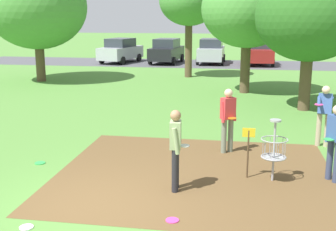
% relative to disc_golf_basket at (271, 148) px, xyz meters
% --- Properties ---
extents(ground_plane, '(160.00, 160.00, 0.00)m').
position_rel_disc_golf_basket_xyz_m(ground_plane, '(-3.43, -2.00, -0.75)').
color(ground_plane, '#518438').
extents(dirt_tee_pad, '(6.28, 5.58, 0.01)m').
position_rel_disc_golf_basket_xyz_m(dirt_tee_pad, '(-1.67, 0.15, -0.75)').
color(dirt_tee_pad, brown).
rests_on(dirt_tee_pad, ground).
extents(disc_golf_basket, '(0.98, 0.58, 1.39)m').
position_rel_disc_golf_basket_xyz_m(disc_golf_basket, '(0.00, 0.00, 0.00)').
color(disc_golf_basket, '#9E9EA3').
rests_on(disc_golf_basket, ground).
extents(player_foreground_watching, '(0.45, 0.48, 1.71)m').
position_rel_disc_golf_basket_xyz_m(player_foreground_watching, '(1.35, 0.20, 0.21)').
color(player_foreground_watching, '#384260').
rests_on(player_foreground_watching, ground).
extents(player_throwing, '(0.64, 1.05, 1.71)m').
position_rel_disc_golf_basket_xyz_m(player_throwing, '(1.59, 2.85, 0.23)').
color(player_throwing, tan).
rests_on(player_throwing, ground).
extents(player_waiting_left, '(0.46, 0.45, 1.71)m').
position_rel_disc_golf_basket_xyz_m(player_waiting_left, '(-1.00, 1.88, 0.21)').
color(player_waiting_left, slate).
rests_on(player_waiting_left, ground).
extents(player_waiting_right, '(0.41, 0.48, 1.71)m').
position_rel_disc_golf_basket_xyz_m(player_waiting_right, '(-1.97, -0.87, 0.21)').
color(player_waiting_right, '#232328').
rests_on(player_waiting_right, ground).
extents(frisbee_mid_grass, '(0.26, 0.26, 0.02)m').
position_rel_disc_golf_basket_xyz_m(frisbee_mid_grass, '(-5.52, 0.23, -0.74)').
color(frisbee_mid_grass, green).
rests_on(frisbee_mid_grass, ground).
extents(frisbee_far_left, '(0.24, 0.24, 0.02)m').
position_rel_disc_golf_basket_xyz_m(frisbee_far_left, '(-4.26, -2.93, -0.74)').
color(frisbee_far_left, white).
rests_on(frisbee_far_left, ground).
extents(frisbee_far_right, '(0.24, 0.24, 0.02)m').
position_rel_disc_golf_basket_xyz_m(frisbee_far_right, '(-1.83, -2.27, -0.74)').
color(frisbee_far_right, '#E53D99').
rests_on(frisbee_far_right, ground).
extents(tree_near_left, '(4.18, 4.18, 5.64)m').
position_rel_disc_golf_basket_xyz_m(tree_near_left, '(-0.48, 11.22, 3.09)').
color(tree_near_left, brown).
rests_on(tree_near_left, ground).
extents(tree_mid_left, '(3.42, 3.42, 5.86)m').
position_rel_disc_golf_basket_xyz_m(tree_mid_left, '(-3.71, 16.04, 3.60)').
color(tree_mid_left, brown).
rests_on(tree_mid_left, ground).
extents(tree_mid_center, '(5.33, 5.33, 6.28)m').
position_rel_disc_golf_basket_xyz_m(tree_mid_center, '(-11.55, 13.11, 3.25)').
color(tree_mid_center, brown).
rests_on(tree_mid_center, ground).
extents(tree_mid_right, '(4.00, 4.00, 5.26)m').
position_rel_disc_golf_basket_xyz_m(tree_mid_right, '(1.75, 7.70, 2.79)').
color(tree_mid_right, brown).
rests_on(tree_mid_right, ground).
extents(parking_lot_strip, '(36.00, 6.00, 0.01)m').
position_rel_disc_golf_basket_xyz_m(parking_lot_strip, '(-3.43, 23.35, -0.75)').
color(parking_lot_strip, '#4C4C51').
rests_on(parking_lot_strip, ground).
extents(parked_car_leftmost, '(2.77, 4.51, 1.84)m').
position_rel_disc_golf_basket_xyz_m(parked_car_leftmost, '(-9.78, 23.16, 0.17)').
color(parked_car_leftmost, '#B2B7BC').
rests_on(parked_car_leftmost, ground).
extents(parked_car_center_left, '(2.29, 4.36, 1.84)m').
position_rel_disc_golf_basket_xyz_m(parked_car_center_left, '(-6.23, 23.31, 0.17)').
color(parked_car_center_left, black).
rests_on(parked_car_center_left, ground).
extents(parked_car_center_right, '(2.01, 4.21, 1.84)m').
position_rel_disc_golf_basket_xyz_m(parked_car_center_right, '(-2.88, 23.70, 0.17)').
color(parked_car_center_right, '#B2B7BC').
rests_on(parked_car_center_right, ground).
extents(parked_car_rightmost, '(2.14, 4.28, 1.84)m').
position_rel_disc_golf_basket_xyz_m(parked_car_rightmost, '(0.62, 23.40, 0.17)').
color(parked_car_rightmost, maroon).
rests_on(parked_car_rightmost, ground).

